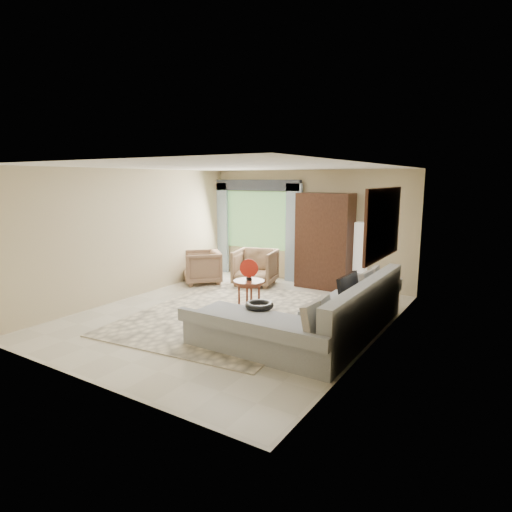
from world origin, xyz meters
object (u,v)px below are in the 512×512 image
Objects in this scene: armchair_left at (202,267)px; armoire at (325,241)px; tv_screen at (349,290)px; sectional_sofa at (323,320)px; potted_plant at (209,264)px; coffee_table at (249,295)px; floor_lamp at (360,258)px; armchair_right at (255,267)px.

armchair_left is 2.88m from armoire.
tv_screen is 4.32m from armchair_left.
sectional_sofa is at bearing -66.94° from armoire.
potted_plant is at bearing 149.00° from sectional_sofa.
coffee_table is 2.74m from floor_lamp.
potted_plant is (-4.45, 2.17, -0.42)m from tv_screen.
tv_screen is 1.25× the size of potted_plant.
sectional_sofa is 4.19m from armchair_left.
floor_lamp is at bearing 3.71° from armchair_right.
potted_plant is 3.07m from armoire.
armoire is (0.48, 2.32, 0.75)m from coffee_table.
tv_screen is at bearing 24.80° from armchair_left.
sectional_sofa is at bearing -127.91° from tv_screen.
armchair_left is at bearing -156.23° from armoire.
sectional_sofa reaches higher than armchair_left.
floor_lamp is at bearing 6.76° from potted_plant.
armchair_right is at bearing -9.29° from potted_plant.
armoire reaches higher than sectional_sofa.
armchair_right is 1.53× the size of potted_plant.
tv_screen is 4.97m from potted_plant.
sectional_sofa is 5.85× the size of potted_plant.
coffee_table is at bearing 173.22° from tv_screen.
potted_plant is 3.80m from floor_lamp.
armchair_left reaches higher than coffee_table.
tv_screen is 3.50m from armchair_right.
tv_screen reaches higher than armchair_right.
armchair_left is 1.25m from armchair_right.
armchair_right is at bearing 118.79° from coffee_table.
armchair_left is 3.58m from floor_lamp.
armchair_right is 0.43× the size of armoire.
armchair_left is at bearing -62.26° from potted_plant.
armoire is (-1.50, 2.55, 0.33)m from tv_screen.
coffee_table is at bearing -38.10° from potted_plant.
potted_plant is at bearing 161.91° from armchair_left.
armchair_right is at bearing 139.43° from sectional_sofa.
armchair_left is 0.56× the size of floor_lamp.
armchair_left is at bearing 154.98° from sectional_sofa.
tv_screen is 0.49× the size of floor_lamp.
potted_plant is (-4.18, 2.51, 0.01)m from sectional_sofa.
tv_screen reaches higher than sectional_sofa.
armoire is 1.40× the size of floor_lamp.
potted_plant is 0.39× the size of floor_lamp.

